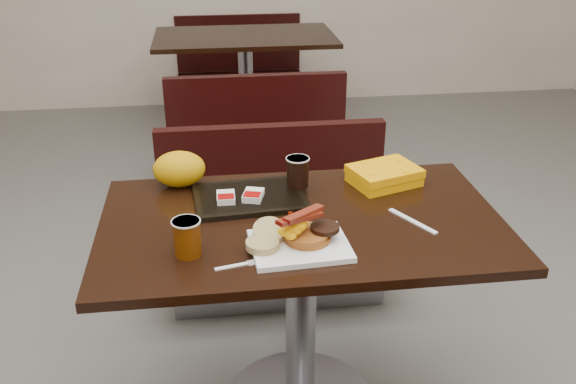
{
  "coord_description": "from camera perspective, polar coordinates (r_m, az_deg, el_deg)",
  "views": [
    {
      "loc": [
        -0.25,
        -1.64,
        1.65
      ],
      "look_at": [
        -0.04,
        0.05,
        0.82
      ],
      "focal_mm": 39.26,
      "sensor_mm": 36.0,
      "label": 1
    }
  ],
  "objects": [
    {
      "name": "sausage_patty",
      "position": [
        1.74,
        3.36,
        -3.25
      ],
      "size": [
        0.09,
        0.09,
        0.01
      ],
      "primitive_type": "cylinder",
      "rotation": [
        0.0,
        0.0,
        0.18
      ],
      "color": "black",
      "rests_on": "pancake_stack"
    },
    {
      "name": "condiment_ketchup",
      "position": [
        1.93,
        -3.47,
        -1.56
      ],
      "size": [
        0.04,
        0.04,
        0.01
      ],
      "primitive_type": "cube",
      "rotation": [
        0.0,
        0.0,
        -0.21
      ],
      "color": "#8C0504",
      "rests_on": "table_near"
    },
    {
      "name": "coffee_cup_near",
      "position": [
        1.71,
        -9.12,
        -4.11
      ],
      "size": [
        0.08,
        0.08,
        0.1
      ],
      "primitive_type": "cylinder",
      "rotation": [
        0.0,
        0.0,
        0.12
      ],
      "color": "#823804",
      "rests_on": "table_near"
    },
    {
      "name": "fork",
      "position": [
        1.66,
        -5.15,
        -6.73
      ],
      "size": [
        0.13,
        0.05,
        0.0
      ],
      "primitive_type": null,
      "rotation": [
        0.0,
        0.0,
        0.22
      ],
      "color": "white",
      "rests_on": "table_near"
    },
    {
      "name": "pancake_stack",
      "position": [
        1.74,
        1.77,
        -3.92
      ],
      "size": [
        0.13,
        0.13,
        0.03
      ],
      "primitive_type": "cylinder",
      "rotation": [
        0.0,
        0.0,
        0.02
      ],
      "color": "#A8491C",
      "rests_on": "platter"
    },
    {
      "name": "tray",
      "position": [
        2.0,
        -3.48,
        -0.49
      ],
      "size": [
        0.37,
        0.27,
        0.02
      ],
      "primitive_type": "cube",
      "rotation": [
        0.0,
        0.0,
        0.08
      ],
      "color": "black",
      "rests_on": "table_near"
    },
    {
      "name": "muffin_bottom",
      "position": [
        1.71,
        -2.33,
        -4.77
      ],
      "size": [
        0.11,
        0.11,
        0.02
      ],
      "primitive_type": "cylinder",
      "rotation": [
        0.0,
        0.0,
        -0.26
      ],
      "color": "tan",
      "rests_on": "platter"
    },
    {
      "name": "scrambled_eggs",
      "position": [
        1.71,
        0.85,
        -3.11
      ],
      "size": [
        0.11,
        0.1,
        0.05
      ],
      "primitive_type": "ellipsoid",
      "rotation": [
        0.0,
        0.0,
        -0.28
      ],
      "color": "#FFA305",
      "rests_on": "pancake_stack"
    },
    {
      "name": "bench_far_n",
      "position": [
        5.11,
        -4.34,
        11.32
      ],
      "size": [
        1.0,
        0.46,
        0.72
      ],
      "primitive_type": null,
      "color": "black",
      "rests_on": "floor"
    },
    {
      "name": "muffin_top",
      "position": [
        1.75,
        -1.72,
        -3.55
      ],
      "size": [
        0.1,
        0.1,
        0.05
      ],
      "primitive_type": "cylinder",
      "rotation": [
        0.38,
        0.0,
        -0.09
      ],
      "color": "tan",
      "rests_on": "platter"
    },
    {
      "name": "bacon_strips",
      "position": [
        1.69,
        1.1,
        -2.29
      ],
      "size": [
        0.17,
        0.14,
        0.01
      ],
      "primitive_type": null,
      "rotation": [
        0.0,
        0.0,
        0.61
      ],
      "color": "#470605",
      "rests_on": "scrambled_eggs"
    },
    {
      "name": "condiment_syrup",
      "position": [
        1.93,
        0.43,
        -1.64
      ],
      "size": [
        0.05,
        0.04,
        0.01
      ],
      "primitive_type": "cube",
      "rotation": [
        0.0,
        0.0,
        0.3
      ],
      "color": "#A52107",
      "rests_on": "table_near"
    },
    {
      "name": "hashbrown_sleeve_right",
      "position": [
        1.97,
        -3.17,
        -0.3
      ],
      "size": [
        0.08,
        0.09,
        0.02
      ],
      "primitive_type": "cube",
      "rotation": [
        0.0,
        0.0,
        -0.28
      ],
      "color": "silver",
      "rests_on": "tray"
    },
    {
      "name": "platter",
      "position": [
        1.74,
        1.08,
        -4.89
      ],
      "size": [
        0.28,
        0.22,
        0.02
      ],
      "primitive_type": "cube",
      "rotation": [
        0.0,
        0.0,
        0.06
      ],
      "color": "white",
      "rests_on": "table_near"
    },
    {
      "name": "paper_bag",
      "position": [
        2.1,
        -9.83,
        2.07
      ],
      "size": [
        0.2,
        0.16,
        0.12
      ],
      "primitive_type": "ellipsoid",
      "rotation": [
        0.0,
        0.0,
        0.24
      ],
      "color": "#DCAA07",
      "rests_on": "table_near"
    },
    {
      "name": "knife",
      "position": [
        1.91,
        11.21,
        -2.59
      ],
      "size": [
        0.1,
        0.17,
        0.0
      ],
      "primitive_type": "cube",
      "rotation": [
        0.0,
        0.0,
        -1.06
      ],
      "color": "white",
      "rests_on": "table_near"
    },
    {
      "name": "clamshell",
      "position": [
        2.12,
        8.71,
        1.5
      ],
      "size": [
        0.26,
        0.22,
        0.06
      ],
      "primitive_type": "cube",
      "rotation": [
        0.0,
        0.0,
        0.32
      ],
      "color": "#F69B04",
      "rests_on": "table_near"
    },
    {
      "name": "table_near",
      "position": [
        2.09,
        1.16,
        -11.57
      ],
      "size": [
        1.2,
        0.7,
        0.75
      ],
      "primitive_type": null,
      "color": "black",
      "rests_on": "floor"
    },
    {
      "name": "table_far",
      "position": [
        4.43,
        -3.8,
        9.25
      ],
      "size": [
        1.2,
        0.7,
        0.75
      ],
      "primitive_type": null,
      "color": "black",
      "rests_on": "floor"
    },
    {
      "name": "hashbrown_sleeve_left",
      "position": [
        1.96,
        -5.65,
        -0.48
      ],
      "size": [
        0.06,
        0.08,
        0.02
      ],
      "primitive_type": "cube",
      "rotation": [
        0.0,
        0.0,
        -0.01
      ],
      "color": "silver",
      "rests_on": "tray"
    },
    {
      "name": "bench_far_s",
      "position": [
        3.77,
        -3.07,
        6.0
      ],
      "size": [
        1.0,
        0.46,
        0.72
      ],
      "primitive_type": null,
      "color": "black",
      "rests_on": "floor"
    },
    {
      "name": "coffee_cup_far",
      "position": [
        2.03,
        0.88,
        1.82
      ],
      "size": [
        0.09,
        0.09,
        0.1
      ],
      "primitive_type": "cylinder",
      "rotation": [
        0.0,
        0.0,
        0.26
      ],
      "color": "black",
      "rests_on": "tray"
    },
    {
      "name": "bench_near_n",
      "position": [
        2.68,
        -1.03,
        -2.74
      ],
      "size": [
        1.0,
        0.46,
        0.72
      ],
      "primitive_type": null,
      "color": "black",
      "rests_on": "floor"
    }
  ]
}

